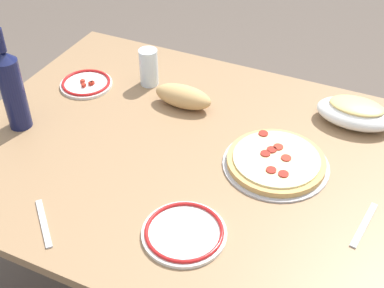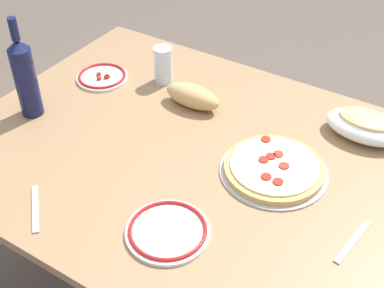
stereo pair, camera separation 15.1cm
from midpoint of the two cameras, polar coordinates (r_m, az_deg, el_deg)
name	(u,v)px [view 2 (the right image)]	position (r m, az deg, el deg)	size (l,w,h in m)	color
dining_table	(192,176)	(1.59, 2.71, -3.69)	(1.39, 1.05, 0.71)	#93704C
pepperoni_pizza	(274,169)	(1.48, 11.90, -2.80)	(0.30, 0.30, 0.03)	#B7B7BC
baked_pasta_dish	(365,125)	(1.67, 21.01, 1.86)	(0.24, 0.15, 0.08)	white
wine_bottle	(25,76)	(1.66, -15.44, 7.08)	(0.07, 0.07, 0.33)	#141942
water_glass	(163,65)	(1.81, -0.77, 8.62)	(0.06, 0.06, 0.13)	silver
side_plate_near	(102,77)	(1.86, -7.58, 7.26)	(0.18, 0.18, 0.02)	white
side_plate_far	(168,231)	(1.29, 0.68, -9.67)	(0.21, 0.21, 0.02)	white
bread_loaf	(193,96)	(1.69, 2.62, 5.18)	(0.20, 0.08, 0.07)	tan
fork_left	(353,241)	(1.36, 20.40, -10.14)	(0.17, 0.02, 0.01)	#B7B7BC
fork_right	(35,209)	(1.39, -13.90, -7.05)	(0.17, 0.02, 0.01)	#B7B7BC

